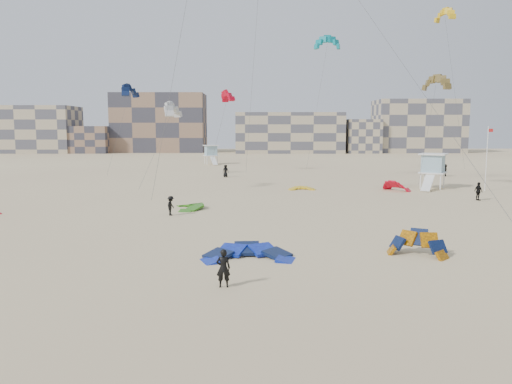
{
  "coord_description": "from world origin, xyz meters",
  "views": [
    {
      "loc": [
        -0.68,
        -23.03,
        7.19
      ],
      "look_at": [
        -0.55,
        6.0,
        3.51
      ],
      "focal_mm": 35.0,
      "sensor_mm": 36.0,
      "label": 1
    }
  ],
  "objects_px": {
    "lifeguard_tower_near": "(433,171)",
    "kite_ground_orange": "(417,256)",
    "kite_ground_blue": "(248,259)",
    "kitesurfer_main": "(223,268)"
  },
  "relations": [
    {
      "from": "kitesurfer_main",
      "to": "lifeguard_tower_near",
      "type": "height_order",
      "value": "lifeguard_tower_near"
    },
    {
      "from": "kitesurfer_main",
      "to": "kite_ground_blue",
      "type": "bearing_deg",
      "value": -106.43
    },
    {
      "from": "kite_ground_orange",
      "to": "kitesurfer_main",
      "type": "relative_size",
      "value": 1.85
    },
    {
      "from": "kite_ground_orange",
      "to": "kitesurfer_main",
      "type": "distance_m",
      "value": 12.15
    },
    {
      "from": "kite_ground_blue",
      "to": "kite_ground_orange",
      "type": "distance_m",
      "value": 9.66
    },
    {
      "from": "kite_ground_orange",
      "to": "lifeguard_tower_near",
      "type": "bearing_deg",
      "value": 96.59
    },
    {
      "from": "kite_ground_orange",
      "to": "lifeguard_tower_near",
      "type": "distance_m",
      "value": 34.7
    },
    {
      "from": "lifeguard_tower_near",
      "to": "kitesurfer_main",
      "type": "bearing_deg",
      "value": -91.17
    },
    {
      "from": "kite_ground_blue",
      "to": "lifeguard_tower_near",
      "type": "height_order",
      "value": "lifeguard_tower_near"
    },
    {
      "from": "lifeguard_tower_near",
      "to": "kite_ground_orange",
      "type": "bearing_deg",
      "value": -80.85
    }
  ]
}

